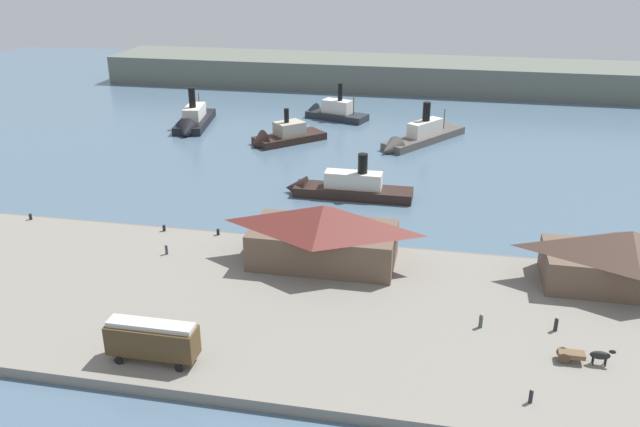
{
  "coord_description": "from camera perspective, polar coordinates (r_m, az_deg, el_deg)",
  "views": [
    {
      "loc": [
        13.18,
        -88.45,
        41.15
      ],
      "look_at": [
        -5.5,
        4.1,
        2.0
      ],
      "focal_mm": 37.38,
      "sensor_mm": 36.0,
      "label": 1
    }
  ],
  "objects": [
    {
      "name": "pedestrian_walking_west",
      "position": [
        78.32,
        19.55,
        -8.93
      ],
      "size": [
        0.43,
        0.43,
        1.74
      ],
      "color": "#232328",
      "rests_on": "quay_promenade"
    },
    {
      "name": "ferry_mid_harbor",
      "position": [
        114.31,
        1.78,
        2.23
      ],
      "size": [
        22.03,
        5.03,
        9.2
      ],
      "color": "black",
      "rests_on": "ground"
    },
    {
      "name": "seawall_edge",
      "position": [
        95.01,
        2.33,
        -2.83
      ],
      "size": [
        110.0,
        0.8,
        1.0
      ],
      "primitive_type": "cube",
      "color": "#666159",
      "rests_on": "ground"
    },
    {
      "name": "street_tram",
      "position": [
        70.31,
        -14.17,
        -10.35
      ],
      "size": [
        9.29,
        2.86,
        4.48
      ],
      "color": "#4C381E",
      "rests_on": "quay_promenade"
    },
    {
      "name": "mooring_post_center_west",
      "position": [
        100.62,
        -13.2,
        -1.23
      ],
      "size": [
        0.44,
        0.44,
        0.9
      ],
      "primitive_type": "cylinder",
      "color": "black",
      "rests_on": "quay_promenade"
    },
    {
      "name": "pedestrian_near_cart",
      "position": [
        66.82,
        17.61,
        -14.69
      ],
      "size": [
        0.38,
        0.38,
        1.54
      ],
      "color": "#232328",
      "rests_on": "quay_promenade"
    },
    {
      "name": "ground_plane",
      "position": [
        98.44,
        2.67,
        -2.21
      ],
      "size": [
        320.0,
        320.0,
        0.0
      ],
      "primitive_type": "plane",
      "color": "slate"
    },
    {
      "name": "ferry_departing_north",
      "position": [
        159.33,
        -10.85,
        7.74
      ],
      "size": [
        9.36,
        21.56,
        11.23
      ],
      "color": "black",
      "rests_on": "ground"
    },
    {
      "name": "ferry_shed_central_terminal",
      "position": [
        87.3,
        0.29,
        -1.73
      ],
      "size": [
        19.3,
        10.39,
        8.06
      ],
      "color": "brown",
      "rests_on": "quay_promenade"
    },
    {
      "name": "mooring_post_center_east",
      "position": [
        111.18,
        -23.54,
        -0.26
      ],
      "size": [
        0.44,
        0.44,
        0.9
      ],
      "primitive_type": "cylinder",
      "color": "black",
      "rests_on": "quay_promenade"
    },
    {
      "name": "mooring_post_west",
      "position": [
        97.81,
        -8.72,
        -1.57
      ],
      "size": [
        0.44,
        0.44,
        0.9
      ],
      "primitive_type": "cylinder",
      "color": "black",
      "rests_on": "quay_promenade"
    },
    {
      "name": "horse_cart",
      "position": [
        73.83,
        21.63,
        -11.18
      ],
      "size": [
        5.54,
        1.32,
        1.87
      ],
      "color": "brown",
      "rests_on": "quay_promenade"
    },
    {
      "name": "pedestrian_standing_center",
      "position": [
        93.15,
        -13.01,
        -3.03
      ],
      "size": [
        0.37,
        0.37,
        1.51
      ],
      "color": "#33384C",
      "rests_on": "quay_promenade"
    },
    {
      "name": "pedestrian_at_waters_edge",
      "position": [
        76.59,
        13.6,
        -8.94
      ],
      "size": [
        0.43,
        0.43,
        1.74
      ],
      "color": "#3D4C42",
      "rests_on": "quay_promenade"
    },
    {
      "name": "ferry_outer_harbor",
      "position": [
        144.87,
        -3.35,
        6.54
      ],
      "size": [
        16.19,
        16.12,
        9.46
      ],
      "color": "black",
      "rests_on": "ground"
    },
    {
      "name": "far_headland",
      "position": [
        202.33,
        7.64,
        11.75
      ],
      "size": [
        180.0,
        24.0,
        8.0
      ],
      "primitive_type": "cube",
      "color": "#60665B",
      "rests_on": "ground"
    },
    {
      "name": "ferry_moored_east",
      "position": [
        145.22,
        8.27,
        6.43
      ],
      "size": [
        18.28,
        24.03,
        10.28
      ],
      "color": "#514C47",
      "rests_on": "ground"
    },
    {
      "name": "ferry_near_quay",
      "position": [
        165.46,
        0.92,
        8.68
      ],
      "size": [
        17.14,
        10.05,
        10.58
      ],
      "color": "#23282D",
      "rests_on": "ground"
    },
    {
      "name": "quay_promenade",
      "position": [
        78.96,
        0.16,
        -8.38
      ],
      "size": [
        110.0,
        36.0,
        1.2
      ],
      "primitive_type": "cube",
      "color": "gray",
      "rests_on": "ground"
    },
    {
      "name": "ferry_shed_east_terminal",
      "position": [
        89.49,
        24.84,
        -3.54
      ],
      "size": [
        19.84,
        9.7,
        7.48
      ],
      "color": "brown",
      "rests_on": "quay_promenade"
    }
  ]
}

